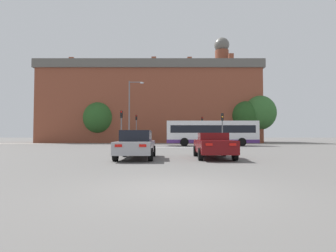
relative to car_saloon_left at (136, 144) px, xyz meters
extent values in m
plane|color=#605E5B|center=(1.89, -8.11, -0.76)|extent=(400.00, 400.00, 0.00)
cube|color=silver|center=(1.89, 13.63, -0.76)|extent=(8.44, 0.30, 0.01)
cube|color=gray|center=(1.89, 26.85, -0.76)|extent=(69.38, 2.50, 0.01)
cube|color=brown|center=(-1.65, 38.03, 5.78)|extent=(39.54, 14.51, 13.08)
cube|color=#5B5954|center=(-1.65, 38.03, 13.08)|extent=(40.34, 15.09, 1.53)
cube|color=brown|center=(-17.70, 38.06, 15.05)|extent=(0.90, 0.90, 2.40)
cube|color=brown|center=(-10.11, 39.28, 15.05)|extent=(0.90, 0.90, 2.40)
cube|color=brown|center=(-1.14, 37.75, 15.05)|extent=(0.90, 0.90, 2.40)
cube|color=brown|center=(6.02, 37.88, 15.05)|extent=(0.90, 0.90, 2.40)
cube|color=brown|center=(13.79, 35.67, 15.05)|extent=(0.90, 0.90, 2.40)
cylinder|color=brown|center=(12.54, 38.03, 15.75)|extent=(2.69, 2.69, 3.81)
sphere|color=#5B5954|center=(12.54, 38.03, 18.78)|extent=(2.99, 2.99, 2.99)
cube|color=#9E9EA3|center=(0.00, 0.01, -0.13)|extent=(1.80, 4.65, 0.62)
cube|color=black|center=(0.00, -0.03, 0.46)|extent=(1.53, 2.10, 0.57)
cylinder|color=black|center=(-0.86, 1.44, -0.44)|extent=(0.22, 0.64, 0.64)
cylinder|color=black|center=(0.84, 1.46, -0.44)|extent=(0.22, 0.64, 0.64)
cylinder|color=black|center=(-0.84, -1.43, -0.44)|extent=(0.22, 0.64, 0.64)
cylinder|color=black|center=(0.86, -1.42, -0.44)|extent=(0.22, 0.64, 0.64)
cube|color=red|center=(-0.53, -2.33, 0.02)|extent=(0.32, 0.05, 0.12)
cube|color=red|center=(0.56, -2.32, 0.02)|extent=(0.32, 0.05, 0.12)
cube|color=#600C0F|center=(4.17, 0.30, -0.11)|extent=(1.84, 4.52, 0.67)
cube|color=#600C0F|center=(4.18, 0.41, 0.43)|extent=(1.54, 1.37, 0.39)
cylinder|color=black|center=(3.35, 1.71, -0.44)|extent=(0.23, 0.64, 0.64)
cylinder|color=black|center=(5.04, 1.68, -0.44)|extent=(0.23, 0.64, 0.64)
cylinder|color=black|center=(3.31, -1.08, -0.44)|extent=(0.23, 0.64, 0.64)
cylinder|color=black|center=(5.00, -1.11, -0.44)|extent=(0.23, 0.64, 0.64)
cube|color=red|center=(3.59, -1.96, 0.06)|extent=(0.32, 0.06, 0.12)
cube|color=red|center=(4.69, -1.98, 0.06)|extent=(0.32, 0.06, 0.12)
cube|color=silver|center=(7.06, 18.27, 0.94)|extent=(11.03, 2.56, 2.70)
cube|color=#4C2870|center=(7.06, 18.27, -0.19)|extent=(11.05, 2.58, 0.44)
cube|color=black|center=(7.06, 18.27, 1.28)|extent=(10.15, 2.59, 0.90)
cylinder|color=black|center=(3.64, 17.04, -0.26)|extent=(1.00, 0.28, 1.00)
cylinder|color=black|center=(3.64, 19.50, -0.26)|extent=(1.00, 0.28, 1.00)
cylinder|color=black|center=(10.48, 17.04, -0.26)|extent=(1.00, 0.28, 1.00)
cylinder|color=black|center=(10.48, 19.50, -0.26)|extent=(1.00, 0.28, 1.00)
cylinder|color=slate|center=(6.99, 26.48, 0.93)|extent=(0.12, 0.12, 3.38)
cube|color=black|center=(6.99, 26.48, 3.02)|extent=(0.26, 0.20, 0.80)
sphere|color=red|center=(6.99, 26.35, 3.28)|extent=(0.17, 0.17, 0.17)
sphere|color=black|center=(6.99, 26.35, 3.02)|extent=(0.17, 0.17, 0.17)
sphere|color=black|center=(6.99, 26.35, 2.76)|extent=(0.17, 0.17, 0.17)
cylinder|color=slate|center=(-3.22, 26.48, 1.08)|extent=(0.12, 0.12, 3.69)
cube|color=black|center=(-3.22, 26.48, 3.33)|extent=(0.26, 0.20, 0.80)
sphere|color=red|center=(-3.22, 26.35, 3.58)|extent=(0.17, 0.17, 0.17)
sphere|color=black|center=(-3.22, 26.35, 3.33)|extent=(0.17, 0.17, 0.17)
sphere|color=black|center=(-3.22, 26.35, 3.07)|extent=(0.17, 0.17, 0.17)
cylinder|color=slate|center=(7.59, 14.29, 0.68)|extent=(0.12, 0.12, 2.88)
cube|color=black|center=(7.59, 14.29, 2.52)|extent=(0.26, 0.20, 0.80)
sphere|color=black|center=(7.59, 14.16, 2.78)|extent=(0.17, 0.17, 0.17)
sphere|color=orange|center=(7.59, 14.16, 2.52)|extent=(0.17, 0.17, 0.17)
sphere|color=black|center=(7.59, 14.16, 2.27)|extent=(0.17, 0.17, 0.17)
cylinder|color=slate|center=(-3.49, 14.97, 0.85)|extent=(0.12, 0.12, 3.23)
cube|color=black|center=(-3.49, 14.97, 2.87)|extent=(0.26, 0.20, 0.80)
sphere|color=red|center=(-3.49, 14.84, 3.13)|extent=(0.17, 0.17, 0.17)
sphere|color=black|center=(-3.49, 14.84, 2.87)|extent=(0.17, 0.17, 0.17)
sphere|color=black|center=(-3.49, 14.84, 2.61)|extent=(0.17, 0.17, 0.17)
cylinder|color=slate|center=(-3.41, 20.23, 3.48)|extent=(0.16, 0.16, 8.48)
cylinder|color=slate|center=(-2.58, 20.23, 7.57)|extent=(1.66, 0.10, 0.10)
ellipsoid|color=#B2B2B7|center=(-1.74, 20.23, 7.47)|extent=(0.50, 0.36, 0.22)
cylinder|color=brown|center=(-3.21, 27.01, -0.36)|extent=(0.13, 0.13, 0.82)
cylinder|color=brown|center=(-3.07, 27.10, -0.36)|extent=(0.13, 0.13, 0.82)
cube|color=#336B38|center=(-3.14, 27.06, 0.38)|extent=(0.46, 0.39, 0.65)
sphere|color=tan|center=(-3.14, 27.06, 0.82)|extent=(0.24, 0.24, 0.24)
cylinder|color=brown|center=(5.87, 27.32, -0.37)|extent=(0.13, 0.13, 0.79)
cylinder|color=brown|center=(5.71, 27.29, -0.37)|extent=(0.13, 0.13, 0.79)
cube|color=#232328|center=(5.79, 27.30, 0.34)|extent=(0.43, 0.29, 0.62)
sphere|color=tan|center=(5.79, 27.30, 0.77)|extent=(0.24, 0.24, 0.24)
cylinder|color=#4C3823|center=(17.65, 31.55, 0.66)|extent=(0.36, 0.36, 2.84)
ellipsoid|color=#33662D|center=(17.65, 31.55, 4.53)|extent=(5.75, 5.75, 6.04)
cylinder|color=#4C3823|center=(15.12, 31.27, 0.56)|extent=(0.36, 0.36, 2.65)
ellipsoid|color=#234C1E|center=(15.12, 31.27, 3.96)|extent=(4.87, 4.87, 5.12)
cylinder|color=#4C3823|center=(-10.44, 31.88, 0.27)|extent=(0.36, 0.36, 2.06)
ellipsoid|color=#285623|center=(-10.44, 31.88, 3.63)|extent=(5.50, 5.50, 5.77)
camera|label=1|loc=(1.69, -14.06, 0.45)|focal=28.00mm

